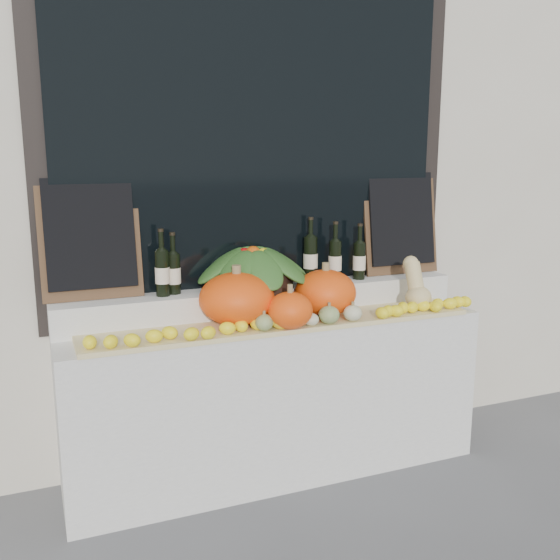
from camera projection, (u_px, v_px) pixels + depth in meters
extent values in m
cube|color=beige|center=(230.00, 73.00, 3.77)|extent=(7.00, 0.90, 4.50)
cube|color=black|center=(256.00, 130.00, 3.44)|extent=(2.40, 0.04, 2.10)
cube|color=black|center=(258.00, 130.00, 3.41)|extent=(2.20, 0.02, 2.00)
cube|color=silver|center=(275.00, 396.00, 3.48)|extent=(2.30, 0.55, 0.88)
cube|color=silver|center=(265.00, 300.00, 3.51)|extent=(2.30, 0.25, 0.16)
cube|color=tan|center=(284.00, 324.00, 3.28)|extent=(2.10, 0.32, 0.02)
ellipsoid|color=#FF520D|center=(237.00, 299.00, 3.21)|extent=(0.46, 0.46, 0.27)
ellipsoid|color=#FF520D|center=(325.00, 292.00, 3.39)|extent=(0.35, 0.35, 0.25)
ellipsoid|color=#FF520D|center=(290.00, 310.00, 3.14)|extent=(0.23, 0.23, 0.19)
ellipsoid|color=#D9BE7F|center=(418.00, 297.00, 3.53)|extent=(0.15, 0.15, 0.13)
cylinder|color=#D9BE7F|center=(414.00, 277.00, 3.56)|extent=(0.09, 0.14, 0.18)
sphere|color=#D9BE7F|center=(411.00, 264.00, 3.58)|extent=(0.09, 0.09, 0.09)
ellipsoid|color=#32601D|center=(329.00, 315.00, 3.23)|extent=(0.11, 0.11, 0.09)
cylinder|color=olive|center=(329.00, 304.00, 3.22)|extent=(0.02, 0.02, 0.02)
ellipsoid|color=#32601D|center=(264.00, 322.00, 3.10)|extent=(0.09, 0.09, 0.09)
cylinder|color=olive|center=(264.00, 312.00, 3.09)|extent=(0.02, 0.02, 0.02)
ellipsoid|color=beige|center=(311.00, 319.00, 3.20)|extent=(0.08, 0.08, 0.06)
cylinder|color=olive|center=(311.00, 311.00, 3.19)|extent=(0.02, 0.02, 0.02)
ellipsoid|color=yellow|center=(281.00, 317.00, 3.13)|extent=(0.11, 0.11, 0.12)
cylinder|color=olive|center=(281.00, 303.00, 3.11)|extent=(0.02, 0.02, 0.02)
ellipsoid|color=beige|center=(353.00, 313.00, 3.28)|extent=(0.10, 0.10, 0.08)
cylinder|color=olive|center=(353.00, 303.00, 3.27)|extent=(0.02, 0.02, 0.02)
cylinder|color=black|center=(253.00, 278.00, 3.44)|extent=(0.45, 0.45, 0.12)
cylinder|color=black|center=(162.00, 273.00, 3.25)|extent=(0.07, 0.07, 0.24)
cylinder|color=black|center=(161.00, 241.00, 3.21)|extent=(0.03, 0.03, 0.10)
cylinder|color=beige|center=(162.00, 275.00, 3.25)|extent=(0.08, 0.08, 0.08)
cylinder|color=black|center=(161.00, 230.00, 3.20)|extent=(0.03, 0.03, 0.02)
cylinder|color=black|center=(174.00, 274.00, 3.30)|extent=(0.07, 0.07, 0.21)
cylinder|color=black|center=(173.00, 244.00, 3.27)|extent=(0.03, 0.03, 0.10)
cylinder|color=beige|center=(174.00, 276.00, 3.30)|extent=(0.08, 0.08, 0.08)
cylinder|color=black|center=(172.00, 234.00, 3.26)|extent=(0.03, 0.03, 0.02)
cylinder|color=black|center=(310.00, 259.00, 3.61)|extent=(0.08, 0.08, 0.26)
cylinder|color=black|center=(311.00, 228.00, 3.57)|extent=(0.03, 0.03, 0.10)
cylinder|color=beige|center=(310.00, 261.00, 3.61)|extent=(0.08, 0.08, 0.08)
cylinder|color=black|center=(311.00, 218.00, 3.56)|extent=(0.03, 0.03, 0.02)
cylinder|color=black|center=(335.00, 261.00, 3.61)|extent=(0.07, 0.07, 0.24)
cylinder|color=black|center=(336.00, 233.00, 3.58)|extent=(0.03, 0.03, 0.10)
cylinder|color=beige|center=(335.00, 263.00, 3.61)|extent=(0.08, 0.08, 0.08)
cylinder|color=black|center=(336.00, 223.00, 3.57)|extent=(0.03, 0.03, 0.02)
cylinder|color=black|center=(359.00, 261.00, 3.68)|extent=(0.07, 0.07, 0.22)
cylinder|color=black|center=(360.00, 234.00, 3.65)|extent=(0.03, 0.03, 0.10)
cylinder|color=beige|center=(359.00, 263.00, 3.68)|extent=(0.08, 0.08, 0.08)
cylinder|color=black|center=(360.00, 225.00, 3.64)|extent=(0.03, 0.03, 0.02)
cube|color=#4C331E|center=(90.00, 239.00, 3.16)|extent=(0.50, 0.11, 0.61)
cube|color=black|center=(90.00, 234.00, 3.14)|extent=(0.44, 0.11, 0.56)
cube|color=#4C331E|center=(400.00, 224.00, 3.84)|extent=(0.50, 0.11, 0.61)
cube|color=black|center=(402.00, 219.00, 3.82)|extent=(0.44, 0.11, 0.56)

